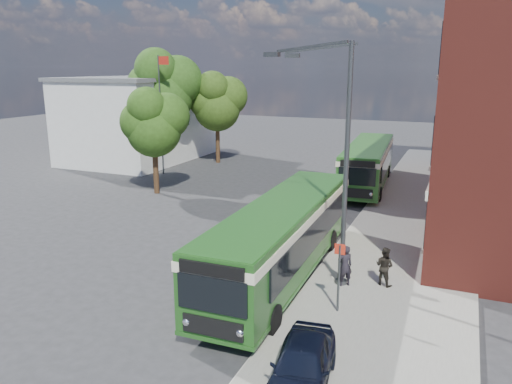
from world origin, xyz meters
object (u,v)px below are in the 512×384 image
at_px(bus_rear, 368,161).
at_px(bus_front, 283,232).
at_px(street_lamp, 336,163).
at_px(parked_car, 302,365).

bearing_deg(bus_rear, bus_front, -90.73).
bearing_deg(street_lamp, bus_rear, 96.21).
distance_m(bus_front, bus_rear, 16.75).
height_order(bus_rear, parked_car, bus_rear).
xyz_separation_m(bus_front, bus_rear, (0.21, 16.75, -0.00)).
distance_m(street_lamp, bus_front, 3.60).
bearing_deg(bus_front, bus_rear, 89.27).
xyz_separation_m(street_lamp, bus_rear, (-1.84, 16.88, -2.96)).
xyz_separation_m(bus_front, parked_car, (2.96, -6.75, -1.06)).
relative_size(street_lamp, parked_car, 2.45).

